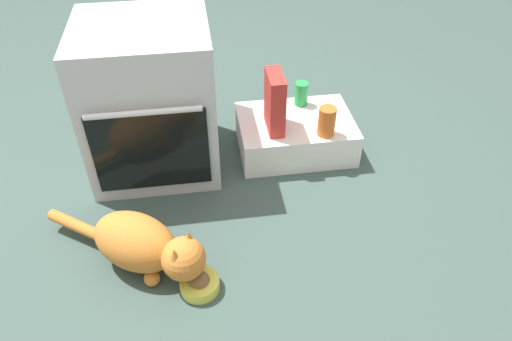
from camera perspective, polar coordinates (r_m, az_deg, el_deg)
The scene contains 8 objects.
ground at distance 2.06m, azimuth -11.63°, elevation -6.74°, with size 8.00×8.00×0.00m, color #384C47.
oven at distance 2.20m, azimuth -12.55°, elevation 8.25°, with size 0.56×0.58×0.69m.
pantry_cabinet at distance 2.38m, azimuth 4.69°, elevation 4.35°, with size 0.55×0.40×0.17m, color white.
food_bowl at distance 1.81m, azimuth -6.76°, elevation -13.24°, with size 0.15×0.15×0.08m.
cat at distance 1.84m, azimuth -13.23°, elevation -8.63°, with size 0.63×0.47×0.24m.
sauce_jar at distance 2.21m, azimuth 8.44°, elevation 5.81°, with size 0.08×0.08×0.14m, color #D16023.
cereal_box at distance 2.19m, azimuth 2.26°, elevation 8.14°, with size 0.07×0.18×0.28m, color #B72D28.
soda_can at distance 2.42m, azimuth 5.42°, elevation 9.10°, with size 0.07×0.07×0.12m, color green.
Camera 1 is at (0.21, -1.42, 1.48)m, focal length 33.52 mm.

